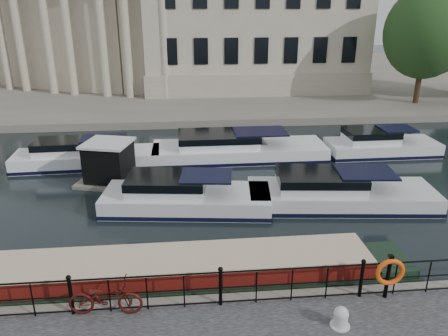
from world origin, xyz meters
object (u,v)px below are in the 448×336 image
at_px(mooring_bollard, 341,317).
at_px(life_ring_post, 390,273).
at_px(harbour_hut, 109,164).
at_px(bicycle, 105,297).
at_px(narrowboat, 177,280).

distance_m(mooring_bollard, life_ring_post, 2.04).
height_order(life_ring_post, harbour_hut, harbour_hut).
height_order(bicycle, harbour_hut, harbour_hut).
bearing_deg(harbour_hut, life_ring_post, -34.22).
bearing_deg(narrowboat, harbour_hut, 110.05).
xyz_separation_m(bicycle, harbour_hut, (-1.49, 10.75, -0.12)).
xyz_separation_m(life_ring_post, narrowboat, (-5.94, 1.72, -1.05)).
bearing_deg(life_ring_post, bicycle, 179.30).
relative_size(narrowboat, harbour_hut, 4.31).
bearing_deg(life_ring_post, narrowboat, 163.80).
bearing_deg(narrowboat, life_ring_post, -16.39).
bearing_deg(bicycle, mooring_bollard, -95.78).
bearing_deg(narrowboat, mooring_bollard, -32.74).
distance_m(life_ring_post, harbour_hut, 14.29).
xyz_separation_m(narrowboat, harbour_hut, (-3.36, 9.12, 0.59)).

